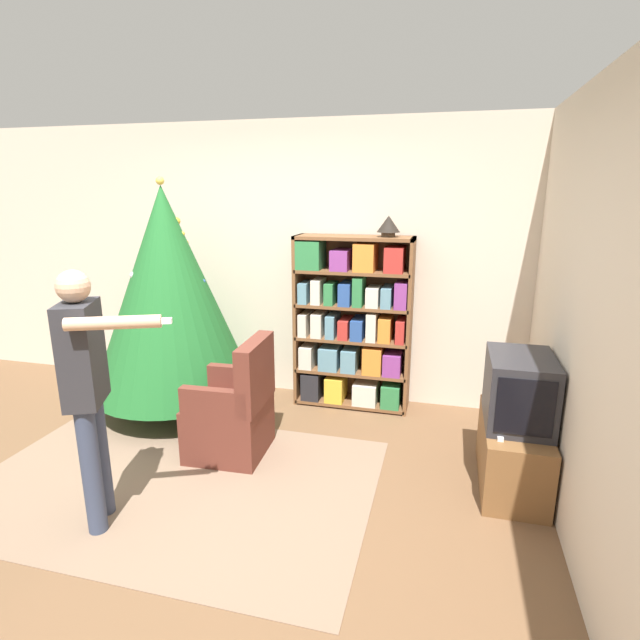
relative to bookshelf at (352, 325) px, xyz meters
The scene contains 13 objects.
ground_plane 2.04m from the bookshelf, 109.06° to the right, with size 14.00×14.00×0.00m, color brown.
wall_back 0.84m from the bookshelf, 158.40° to the left, with size 8.00×0.10×2.60m.
wall_right 2.45m from the bookshelf, 48.16° to the right, with size 0.10×8.00×2.60m.
area_rug 2.02m from the bookshelf, 120.44° to the right, with size 2.77×1.84×0.01m.
bookshelf is the anchor object (origin of this frame).
tv_stand 1.76m from the bookshelf, 37.90° to the right, with size 0.41×0.86×0.47m.
television 1.68m from the bookshelf, 37.96° to the right, with size 0.41×0.59×0.47m.
game_remote 1.79m from the bookshelf, 47.00° to the right, with size 0.04×0.12×0.02m.
christmas_tree 1.66m from the bookshelf, 161.68° to the right, with size 1.43×1.43×2.09m.
armchair 1.39m from the bookshelf, 121.91° to the right, with size 0.59×0.58×0.92m.
standing_person 2.38m from the bookshelf, 118.61° to the right, with size 0.72×0.43×1.56m.
table_lamp 0.96m from the bookshelf, ahead, with size 0.20×0.20×0.18m.
book_pile_near_tree 1.46m from the bookshelf, 142.68° to the right, with size 0.24×0.20×0.13m.
Camera 1 is at (1.44, -2.55, 1.98)m, focal length 28.00 mm.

